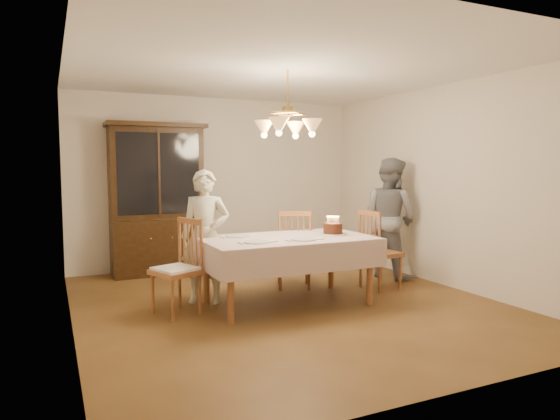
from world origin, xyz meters
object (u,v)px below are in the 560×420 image
chair_far_side (294,253)px  elderly_woman (205,236)px  dining_table (287,244)px  birthday_cake (333,229)px  china_hutch (157,202)px

chair_far_side → elderly_woman: (-1.22, -0.20, 0.32)m
chair_far_side → dining_table: bearing=-121.9°
dining_table → elderly_woman: 0.94m
chair_far_side → elderly_woman: bearing=-170.7°
dining_table → birthday_cake: 0.59m
dining_table → china_hutch: (-1.00, 2.25, 0.36)m
china_hutch → birthday_cake: size_ratio=7.20×
chair_far_side → elderly_woman: elderly_woman is taller
elderly_woman → dining_table: bearing=-2.3°
dining_table → chair_far_side: 0.80m
dining_table → chair_far_side: chair_far_side is taller
dining_table → chair_far_side: (0.40, 0.65, -0.24)m
china_hutch → birthday_cake: china_hutch is taller
chair_far_side → birthday_cake: (0.17, -0.67, 0.38)m
dining_table → elderly_woman: (-0.82, 0.45, 0.08)m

